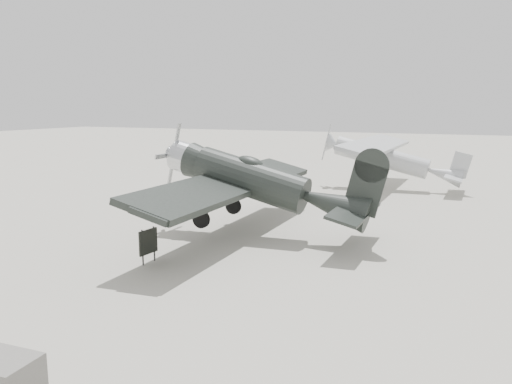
{
  "coord_description": "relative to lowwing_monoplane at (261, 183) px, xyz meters",
  "views": [
    {
      "loc": [
        7.16,
        -14.83,
        5.04
      ],
      "look_at": [
        -1.05,
        3.84,
        1.5
      ],
      "focal_mm": 35.0,
      "sensor_mm": 36.0,
      "label": 1
    }
  ],
  "objects": [
    {
      "name": "ground",
      "position": [
        0.29,
        -2.61,
        -2.09
      ],
      "size": [
        160.0,
        160.0,
        0.0
      ],
      "primitive_type": "plane",
      "color": "#9F9D8D",
      "rests_on": "ground"
    },
    {
      "name": "sign_board",
      "position": [
        -1.99,
        -4.61,
        -1.4
      ],
      "size": [
        0.15,
        0.81,
        1.17
      ],
      "rotation": [
        0.0,
        0.0,
        -0.13
      ],
      "color": "#333333",
      "rests_on": "ground"
    },
    {
      "name": "lowwing_monoplane",
      "position": [
        0.0,
        0.0,
        0.0
      ],
      "size": [
        8.78,
        12.16,
        3.96
      ],
      "rotation": [
        0.0,
        0.24,
        -0.0
      ],
      "color": "black",
      "rests_on": "ground"
    },
    {
      "name": "highwing_monoplane",
      "position": [
        2.61,
        13.38,
        0.05
      ],
      "size": [
        8.55,
        11.99,
        3.42
      ],
      "rotation": [
        0.0,
        0.23,
        -0.03
      ],
      "color": "#AEB1B3",
      "rests_on": "ground"
    }
  ]
}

